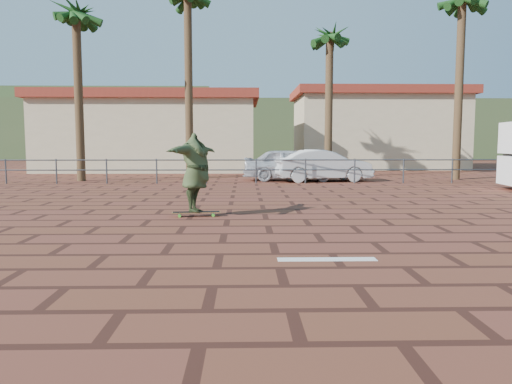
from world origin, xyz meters
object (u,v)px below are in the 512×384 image
at_px(longboard, 196,213).
at_px(car_silver, 291,164).
at_px(car_white, 323,166).
at_px(skateboarder, 196,173).

relative_size(longboard, car_silver, 0.26).
distance_m(longboard, car_silver, 10.99).
xyz_separation_m(longboard, car_white, (4.40, 10.02, 0.59)).
relative_size(car_silver, car_white, 1.01).
bearing_deg(car_silver, longboard, 170.27).
height_order(skateboarder, car_silver, skateboarder).
xyz_separation_m(car_silver, car_white, (1.28, -0.50, -0.03)).
bearing_deg(longboard, skateboarder, -69.82).
xyz_separation_m(skateboarder, car_white, (4.40, 10.02, -0.31)).
height_order(longboard, skateboarder, skateboarder).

